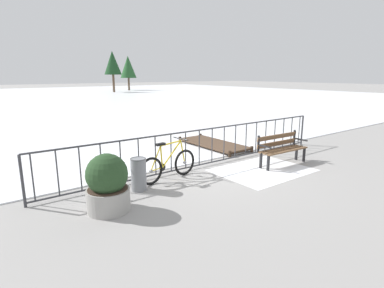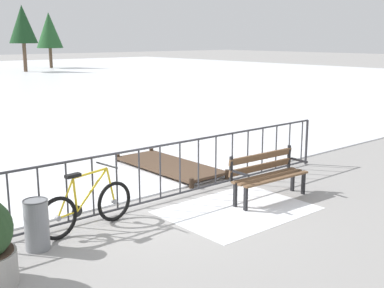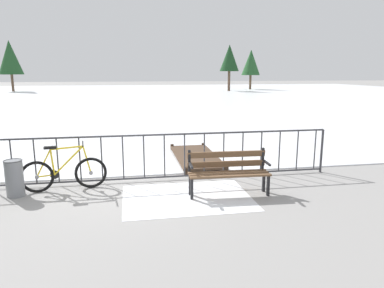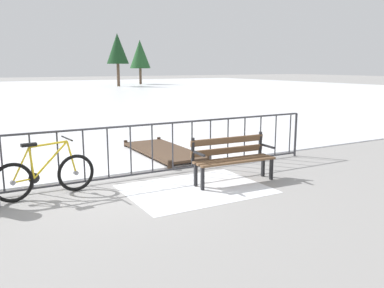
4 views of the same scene
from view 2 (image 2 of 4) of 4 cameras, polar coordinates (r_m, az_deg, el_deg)
The scene contains 9 objects.
ground_plane at distance 8.99m, azimuth -4.77°, elevation -6.97°, with size 160.00×160.00×0.00m, color gray.
snow_patch at distance 8.74m, azimuth 5.25°, elevation -7.51°, with size 2.48×1.87×0.01m, color white.
railing_fence at distance 8.82m, azimuth -4.83°, elevation -3.53°, with size 9.06×0.06×1.07m.
bicycle_near_railing at distance 7.90m, azimuth -11.90°, elevation -7.08°, with size 1.70×0.52×0.97m.
park_bench at distance 9.24m, azimuth 8.59°, elevation -3.20°, with size 1.62×0.55×0.89m.
trash_bin at distance 7.38m, azimuth -17.35°, elevation -8.77°, with size 0.35×0.35×0.73m.
wooden_dock at distance 11.21m, azimuth -2.64°, elevation -2.43°, with size 1.10×2.82×0.20m.
tree_west_mid at distance 45.62m, azimuth -18.82°, elevation 12.81°, with size 2.36×2.36×5.62m.
tree_centre at distance 50.57m, azimuth -16.03°, elevation 12.38°, with size 2.49×2.49×5.26m.
Camera 2 is at (-4.94, -6.92, 2.93)m, focal length 46.62 mm.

